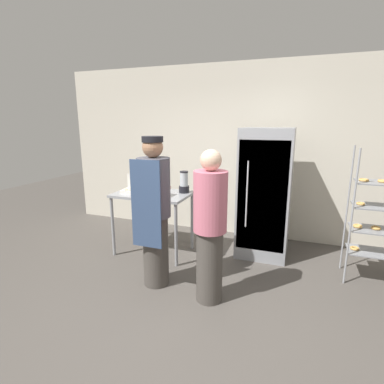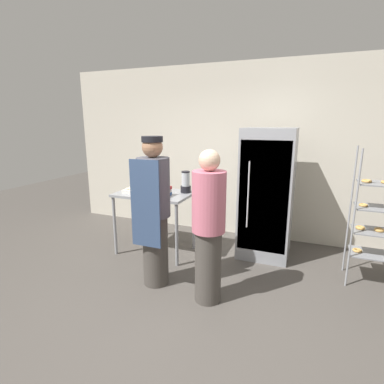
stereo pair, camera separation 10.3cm
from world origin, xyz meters
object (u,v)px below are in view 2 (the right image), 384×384
at_px(baking_rack, 381,219).
at_px(binder_stack, 160,191).
at_px(person_baker, 154,211).
at_px(person_customer, 209,227).
at_px(refrigerator, 267,194).
at_px(blender_pitcher, 186,183).
at_px(donut_box, 134,189).

distance_m(baking_rack, binder_stack, 2.73).
bearing_deg(person_baker, baking_rack, 22.07).
height_order(person_baker, person_customer, person_baker).
xyz_separation_m(refrigerator, blender_pitcher, (-1.11, -0.33, 0.13)).
relative_size(binder_stack, person_baker, 0.16).
bearing_deg(donut_box, person_baker, -44.47).
relative_size(binder_stack, person_customer, 0.17).
bearing_deg(binder_stack, blender_pitcher, 51.47).
xyz_separation_m(baking_rack, person_baker, (-2.43, -0.98, 0.11)).
relative_size(donut_box, binder_stack, 0.98).
bearing_deg(blender_pitcher, refrigerator, 16.73).
xyz_separation_m(baking_rack, person_customer, (-1.73, -1.09, 0.03)).
xyz_separation_m(donut_box, person_baker, (0.71, -0.70, -0.04)).
bearing_deg(binder_stack, baking_rack, 6.69).
bearing_deg(person_customer, person_baker, 171.79).
distance_m(refrigerator, donut_box, 1.90).
bearing_deg(refrigerator, donut_box, -160.98).
bearing_deg(donut_box, blender_pitcher, 22.58).
bearing_deg(baking_rack, person_customer, -147.95).
xyz_separation_m(binder_stack, person_customer, (0.98, -0.77, -0.13)).
bearing_deg(person_customer, baking_rack, 32.05).
height_order(baking_rack, donut_box, baking_rack).
bearing_deg(blender_pitcher, binder_stack, -128.53).
distance_m(refrigerator, person_customer, 1.47).
relative_size(donut_box, person_baker, 0.16).
height_order(refrigerator, donut_box, refrigerator).
height_order(refrigerator, person_customer, refrigerator).
relative_size(refrigerator, blender_pitcher, 5.84).
distance_m(binder_stack, person_customer, 1.25).
bearing_deg(donut_box, binder_stack, -4.45).
height_order(refrigerator, blender_pitcher, refrigerator).
distance_m(refrigerator, baking_rack, 1.39).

